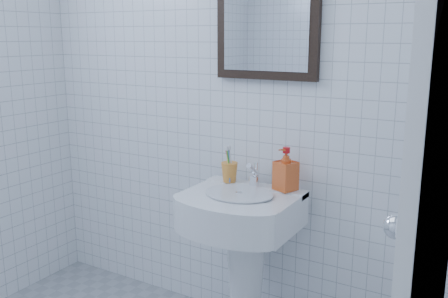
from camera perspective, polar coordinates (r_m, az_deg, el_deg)
The scene contains 10 objects.
wall_back at distance 2.45m, azimuth -0.18°, elevation 8.46°, with size 2.20×0.02×2.50m, color white.
wall_right at distance 0.93m, azimuth 20.58°, elevation 0.50°, with size 0.02×2.40×2.50m, color white.
washbasin at distance 2.32m, azimuth 2.28°, elevation -10.59°, with size 0.50×0.36×0.76m.
faucet at distance 2.30m, azimuth 3.42°, elevation -3.13°, with size 0.05×0.10×0.12m.
toothbrush_cup at distance 2.36m, azimuth 0.63°, elevation -2.67°, with size 0.08×0.08×0.09m, color orange, non-canonical shape.
soap_dispenser at distance 2.25m, azimuth 7.08°, elevation -2.28°, with size 0.09×0.09×0.19m, color red.
wall_mirror at distance 2.31m, azimuth 4.94°, elevation 15.60°, with size 0.50×0.04×0.62m.
bathroom_door at distance 1.52m, azimuth 22.90°, elevation -4.86°, with size 0.04×0.80×2.00m, color white.
towel_ring at distance 1.69m, azimuth 23.30°, elevation -1.42°, with size 0.18×0.18×0.01m, color white.
hand_towel at distance 1.74m, azimuth 22.12°, elevation -7.09°, with size 0.03×0.16×0.38m, color silver.
Camera 1 is at (1.25, -0.90, 1.43)m, focal length 40.00 mm.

